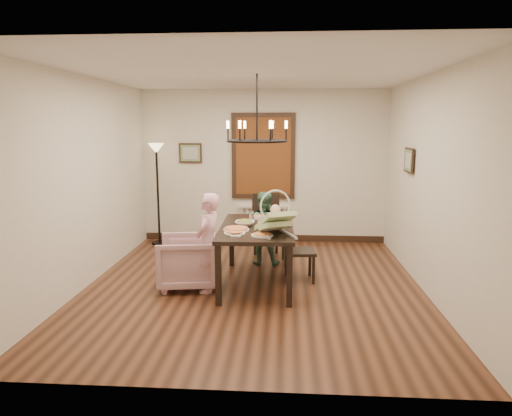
# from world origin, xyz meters

# --- Properties ---
(room_shell) EXTENTS (4.51, 5.00, 2.81)m
(room_shell) POSITION_xyz_m (0.00, 0.37, 1.40)
(room_shell) COLOR brown
(room_shell) RESTS_ON ground
(dining_table) EXTENTS (1.00, 1.75, 0.81)m
(dining_table) POSITION_xyz_m (0.04, 0.10, 0.72)
(dining_table) COLOR black
(dining_table) RESTS_ON room_shell
(chair_far) EXTENTS (0.58, 0.58, 1.06)m
(chair_far) POSITION_xyz_m (0.15, 1.40, 0.53)
(chair_far) COLOR black
(chair_far) RESTS_ON room_shell
(chair_right) EXTENTS (0.45, 0.45, 0.94)m
(chair_right) POSITION_xyz_m (0.63, 0.29, 0.47)
(chair_right) COLOR black
(chair_right) RESTS_ON room_shell
(armchair) EXTENTS (0.87, 0.85, 0.70)m
(armchair) POSITION_xyz_m (-0.89, -0.08, 0.35)
(armchair) COLOR #C49699
(armchair) RESTS_ON room_shell
(elderly_woman) EXTENTS (0.35, 0.45, 1.08)m
(elderly_woman) POSITION_xyz_m (-0.57, -0.22, 0.54)
(elderly_woman) COLOR #E4A1B5
(elderly_woman) RESTS_ON room_shell
(seated_man) EXTENTS (0.49, 0.40, 0.95)m
(seated_man) POSITION_xyz_m (0.07, 1.02, 0.48)
(seated_man) COLOR #467658
(seated_man) RESTS_ON room_shell
(baby_bouncer) EXTENTS (0.62, 0.71, 0.39)m
(baby_bouncer) POSITION_xyz_m (0.29, -0.37, 1.00)
(baby_bouncer) COLOR beige
(baby_bouncer) RESTS_ON dining_table
(salad_bowl) EXTENTS (0.31, 0.31, 0.08)m
(salad_bowl) POSITION_xyz_m (-0.13, 0.12, 0.85)
(salad_bowl) COLOR white
(salad_bowl) RESTS_ON dining_table
(pizza_platter) EXTENTS (0.34, 0.34, 0.04)m
(pizza_platter) POSITION_xyz_m (-0.21, -0.18, 0.83)
(pizza_platter) COLOR tan
(pizza_platter) RESTS_ON dining_table
(drinking_glass) EXTENTS (0.08, 0.08, 0.15)m
(drinking_glass) POSITION_xyz_m (0.15, 0.12, 0.89)
(drinking_glass) COLOR silver
(drinking_glass) RESTS_ON dining_table
(window_blinds) EXTENTS (1.00, 0.03, 1.40)m
(window_blinds) POSITION_xyz_m (0.00, 2.46, 1.60)
(window_blinds) COLOR brown
(window_blinds) RESTS_ON room_shell
(radiator) EXTENTS (0.92, 0.12, 0.62)m
(radiator) POSITION_xyz_m (0.00, 2.48, 0.35)
(radiator) COLOR silver
(radiator) RESTS_ON room_shell
(picture_back) EXTENTS (0.42, 0.03, 0.36)m
(picture_back) POSITION_xyz_m (-1.35, 2.47, 1.65)
(picture_back) COLOR black
(picture_back) RESTS_ON room_shell
(picture_right) EXTENTS (0.03, 0.42, 0.36)m
(picture_right) POSITION_xyz_m (2.21, 0.90, 1.65)
(picture_right) COLOR black
(picture_right) RESTS_ON room_shell
(floor_lamp) EXTENTS (0.30, 0.30, 1.80)m
(floor_lamp) POSITION_xyz_m (-1.90, 2.15, 0.90)
(floor_lamp) COLOR black
(floor_lamp) RESTS_ON room_shell
(chandelier) EXTENTS (0.80, 0.80, 0.04)m
(chandelier) POSITION_xyz_m (0.04, 0.10, 1.95)
(chandelier) COLOR black
(chandelier) RESTS_ON room_shell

